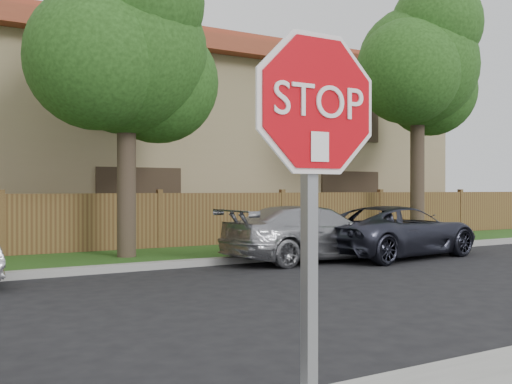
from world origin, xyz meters
TOP-DOWN VIEW (x-y plane):
  - far_curb at (0.00, 8.15)m, footprint 70.00×0.30m
  - grass_strip at (0.00, 9.80)m, footprint 70.00×3.00m
  - fence at (0.00, 11.40)m, footprint 70.00×0.12m
  - tree_mid at (2.52, 9.57)m, footprint 4.80×3.90m
  - tree_right at (12.02, 9.57)m, footprint 4.80×3.90m
  - stop_sign at (-0.28, -1.48)m, footprint 1.01×0.13m
  - sedan_right at (6.33, 7.60)m, footprint 4.58×1.98m
  - sedan_far_right at (8.69, 7.17)m, footprint 4.86×2.69m

SIDE VIEW (x-z plane):
  - grass_strip at x=0.00m, z-range 0.00..0.12m
  - far_curb at x=0.00m, z-range 0.00..0.15m
  - sedan_far_right at x=8.69m, z-range 0.00..1.29m
  - sedan_right at x=6.33m, z-range 0.00..1.31m
  - fence at x=0.00m, z-range 0.00..1.60m
  - stop_sign at x=-0.28m, z-range 0.55..3.11m
  - tree_mid at x=2.52m, z-range 1.20..8.55m
  - tree_right at x=12.02m, z-range 1.47..9.67m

